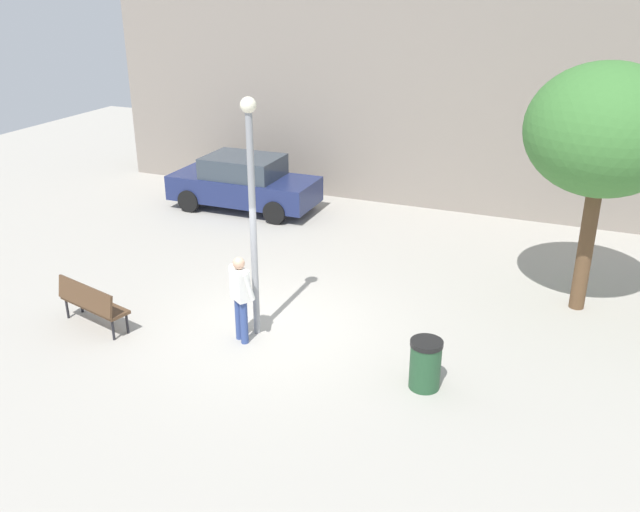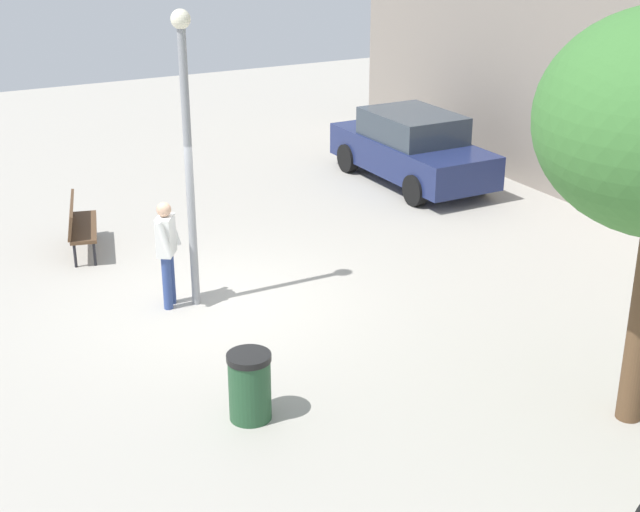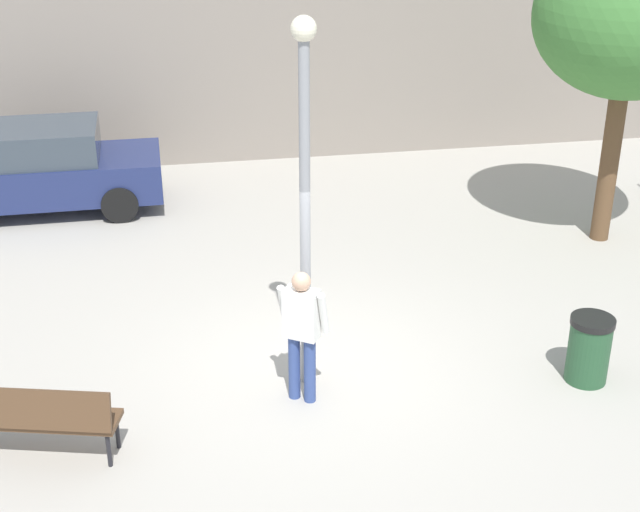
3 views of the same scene
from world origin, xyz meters
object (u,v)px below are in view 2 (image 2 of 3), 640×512
Objects in this scene: lamppost at (187,136)px; parked_car_navy at (412,148)px; person_by_lamppost at (167,247)px; park_bench at (78,222)px; trash_bin at (250,386)px.

lamppost is 7.62m from parked_car_navy.
park_bench is at bearing -167.57° from person_by_lamppost.
park_bench is (-3.00, -1.02, -2.11)m from lamppost.
trash_bin is (7.09, -6.98, -0.34)m from parked_car_navy.
lamppost is 4.09m from trash_bin.
parked_car_navy is at bearing 117.96° from person_by_lamppost.
parked_car_navy is (-3.59, 6.77, -0.19)m from person_by_lamppost.
park_bench is at bearing -161.27° from lamppost.
lamppost reaches higher than trash_bin.
parked_car_navy reaches higher than trash_bin.
parked_car_navy is at bearing 135.45° from trash_bin.
person_by_lamppost is at bearing -106.02° from lamppost.
person_by_lamppost is 0.40× the size of parked_car_navy.
person_by_lamppost reaches higher than trash_bin.
trash_bin is (3.39, -0.60, -2.22)m from lamppost.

